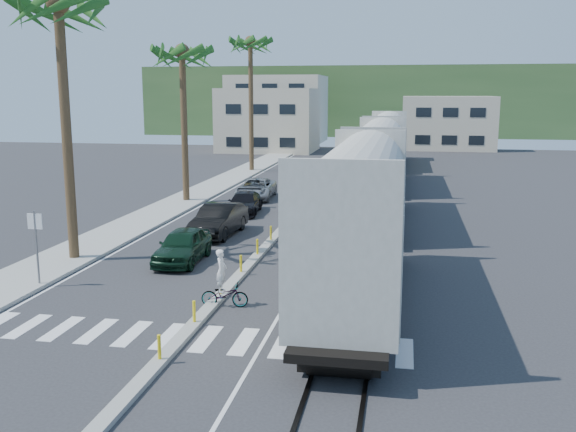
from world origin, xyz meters
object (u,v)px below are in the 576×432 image
object	(u,v)px
car_second	(219,220)
cyclist	(224,289)
car_lead	(183,246)
street_sign	(36,237)

from	to	relation	value
car_second	cyclist	bearing A→B (deg)	-69.42
car_second	cyclist	size ratio (longest dim) A/B	2.47
car_lead	cyclist	size ratio (longest dim) A/B	2.16
street_sign	car_lead	distance (m)	6.35
car_lead	cyclist	bearing A→B (deg)	-59.37
car_lead	car_second	size ratio (longest dim) A/B	0.88
car_second	cyclist	world-z (taller)	cyclist
street_sign	car_second	bearing A→B (deg)	67.24
street_sign	cyclist	distance (m)	7.88
car_lead	car_second	xyz separation A→B (m)	(0.02, 5.56, 0.07)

